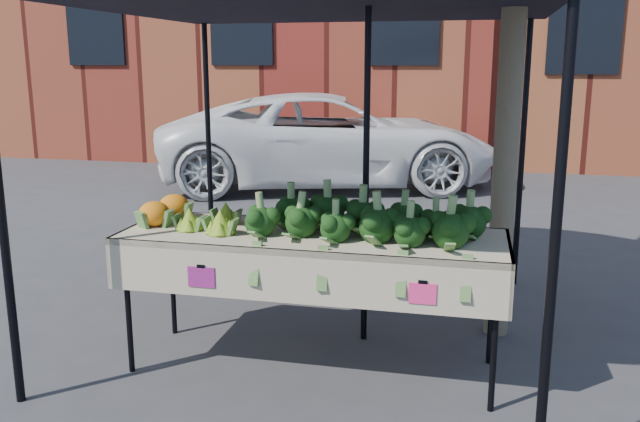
# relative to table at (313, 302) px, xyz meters

# --- Properties ---
(ground) EXTENTS (90.00, 90.00, 0.00)m
(ground) POSITION_rel_table_xyz_m (0.11, 0.09, -0.45)
(ground) COLOR #353538
(table) EXTENTS (2.41, 0.83, 0.90)m
(table) POSITION_rel_table_xyz_m (0.00, 0.00, 0.00)
(table) COLOR #C6B392
(table) RESTS_ON ground
(canopy) EXTENTS (3.16, 3.16, 2.74)m
(canopy) POSITION_rel_table_xyz_m (-0.11, 0.61, 0.92)
(canopy) COLOR black
(canopy) RESTS_ON ground
(broccoli_heap) EXTENTS (1.48, 0.58, 0.27)m
(broccoli_heap) POSITION_rel_table_xyz_m (0.32, 0.03, 0.58)
(broccoli_heap) COLOR #143510
(broccoli_heap) RESTS_ON table
(romanesco_cluster) EXTENTS (0.44, 0.48, 0.21)m
(romanesco_cluster) POSITION_rel_table_xyz_m (-0.67, -0.01, 0.55)
(romanesco_cluster) COLOR #85B426
(romanesco_cluster) RESTS_ON table
(cauliflower_pair) EXTENTS (0.24, 0.44, 0.18)m
(cauliflower_pair) POSITION_rel_table_xyz_m (-1.04, 0.07, 0.54)
(cauliflower_pair) COLOR orange
(cauliflower_pair) RESTS_ON table
(vehicle) EXTENTS (2.14, 2.78, 5.33)m
(vehicle) POSITION_rel_table_xyz_m (-1.37, 6.46, 2.21)
(vehicle) COLOR white
(vehicle) RESTS_ON ground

